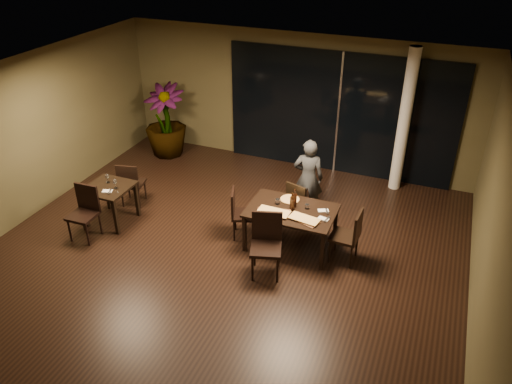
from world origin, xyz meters
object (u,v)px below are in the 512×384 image
object	(u,v)px
chair_main_right	(350,234)
bottle_a	(292,201)
chair_main_near	(266,241)
diner	(308,178)
bottle_c	(295,198)
potted_plant	(165,121)
side_table	(109,192)
chair_main_far	(299,201)
chair_side_near	(85,209)
main_table	(291,213)
chair_side_far	(131,182)
chair_main_left	(240,211)
bottle_b	(293,203)

from	to	relation	value
chair_main_right	bottle_a	distance (m)	1.11
chair_main_near	bottle_a	world-z (taller)	chair_main_near
diner	chair_main_right	bearing A→B (deg)	122.13
chair_main_near	diner	size ratio (longest dim) A/B	0.68
chair_main_near	bottle_c	bearing A→B (deg)	62.73
potted_plant	side_table	bearing A→B (deg)	-79.48
chair_main_far	chair_side_near	distance (m)	3.86
main_table	chair_main_far	xyz separation A→B (m)	(-0.09, 0.71, -0.18)
main_table	chair_side_near	world-z (taller)	chair_side_near
side_table	chair_main_far	distance (m)	3.53
bottle_a	bottle_c	xyz separation A→B (m)	(0.03, 0.07, 0.02)
diner	potted_plant	world-z (taller)	potted_plant
side_table	chair_side_far	bearing A→B (deg)	88.29
bottle_a	bottle_c	bearing A→B (deg)	68.70
bottle_c	chair_side_near	bearing A→B (deg)	-161.60
side_table	chair_main_near	distance (m)	3.26
chair_side_near	bottle_a	size ratio (longest dim) A/B	3.30
side_table	chair_main_near	bearing A→B (deg)	-5.27
main_table	chair_main_near	world-z (taller)	chair_main_near
side_table	potted_plant	distance (m)	3.04
chair_main_right	potted_plant	size ratio (longest dim) A/B	0.57
chair_main_far	bottle_c	xyz separation A→B (m)	(0.10, -0.60, 0.42)
side_table	bottle_c	world-z (taller)	bottle_c
side_table	bottle_a	world-z (taller)	bottle_a
main_table	side_table	bearing A→B (deg)	-171.63
chair_side_far	chair_main_far	bearing A→B (deg)	176.44
chair_side_near	bottle_a	world-z (taller)	bottle_a
chair_main_left	chair_side_far	world-z (taller)	same
main_table	chair_main_near	bearing A→B (deg)	-100.76
side_table	potted_plant	world-z (taller)	potted_plant
chair_main_far	bottle_a	world-z (taller)	bottle_a
chair_side_near	bottle_b	xyz separation A→B (m)	(3.54, 1.05, 0.33)
chair_main_near	potted_plant	distance (m)	5.02
chair_main_right	chair_main_near	bearing A→B (deg)	-55.01
chair_main_left	chair_side_near	size ratio (longest dim) A/B	0.94
main_table	chair_side_near	size ratio (longest dim) A/B	1.50
bottle_c	chair_main_near	bearing A→B (deg)	-100.40
chair_main_far	bottle_c	bearing A→B (deg)	116.33
main_table	bottle_b	size ratio (longest dim) A/B	5.40
side_table	chair_main_left	size ratio (longest dim) A/B	0.85
side_table	potted_plant	xyz separation A→B (m)	(-0.55, 2.98, 0.24)
diner	bottle_c	distance (m)	1.05
chair_main_far	bottle_c	size ratio (longest dim) A/B	2.64
chair_main_far	bottle_b	xyz separation A→B (m)	(0.11, -0.72, 0.39)
main_table	bottle_c	bearing A→B (deg)	82.32
chair_main_near	chair_main_left	world-z (taller)	chair_main_near
chair_side_far	bottle_a	size ratio (longest dim) A/B	3.09
chair_side_near	chair_side_far	bearing A→B (deg)	81.56
chair_side_far	bottle_c	size ratio (longest dim) A/B	2.75
potted_plant	bottle_c	size ratio (longest dim) A/B	5.05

